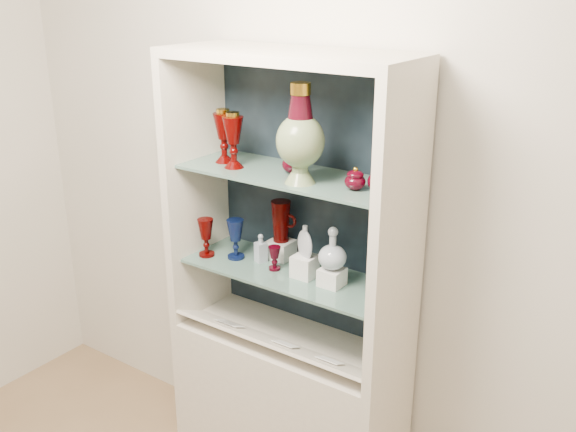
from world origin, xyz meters
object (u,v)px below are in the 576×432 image
Objects in this scene: enamel_urn at (300,134)px; ruby_decanter_a at (292,148)px; ruby_goblet_tall at (206,237)px; clear_square_bottle at (261,248)px; pedestal_lamp_right at (233,140)px; lidded_bowl at (355,178)px; ruby_pitcher at (281,221)px; cameo_medallion at (386,256)px; cobalt_goblet at (236,239)px; ruby_goblet_small at (275,258)px; pedestal_lamp_left at (224,136)px; ruby_decanter_b at (380,164)px; clear_round_decanter at (333,249)px; flat_flask at (305,240)px.

enamel_urn reaches higher than ruby_decanter_a.
clear_square_bottle is at bearing 19.77° from ruby_goblet_tall.
ruby_goblet_tall is (-0.49, 0.01, -0.52)m from enamel_urn.
pedestal_lamp_right is 0.55m from lidded_bowl.
cameo_medallion is (0.52, -0.06, -0.01)m from ruby_pitcher.
pedestal_lamp_right is 1.28× the size of cobalt_goblet.
pedestal_lamp_right is 1.77× the size of clear_square_bottle.
ruby_pitcher is (0.28, 0.16, 0.08)m from ruby_goblet_tall.
enamel_urn is 0.51m from ruby_pitcher.
ruby_goblet_small is at bearing -18.78° from clear_square_bottle.
ruby_decanter_a is at bearing 171.05° from lidded_bowl.
pedestal_lamp_left is 0.43m from ruby_pitcher.
lidded_bowl is (0.63, -0.02, -0.07)m from pedestal_lamp_left.
lidded_bowl is 0.69× the size of clear_square_bottle.
ruby_decanter_b is 0.10m from lidded_bowl.
ruby_decanter_a reaches higher than cameo_medallion.
ruby_goblet_tall is 0.33m from ruby_goblet_small.
ruby_decanter_a is at bearing 137.37° from enamel_urn.
cameo_medallion reaches higher than ruby_goblet_tall.
cameo_medallion is at bearing 7.63° from pedestal_lamp_right.
enamel_urn is 0.47m from clear_round_decanter.
flat_flask is (-0.02, 0.07, -0.45)m from enamel_urn.
ruby_decanter_b is at bearing -2.09° from clear_square_bottle.
pedestal_lamp_right is 0.41m from ruby_pitcher.
cameo_medallion reaches higher than ruby_goblet_small.
ruby_goblet_tall is at bearing -148.27° from flat_flask.
cobalt_goblet is 0.98× the size of ruby_pitcher.
ruby_pitcher is (0.12, 0.15, -0.36)m from pedestal_lamp_right.
lidded_bowl is (0.31, -0.05, -0.06)m from ruby_decanter_a.
cameo_medallion reaches higher than clear_square_bottle.
flat_flask is 1.11× the size of cameo_medallion.
ruby_decanter_b reaches higher than cobalt_goblet.
pedestal_lamp_left is at bearing 174.90° from cobalt_goblet.
cobalt_goblet is (-0.04, 0.04, -0.44)m from pedestal_lamp_right.
flat_flask is 0.13m from clear_round_decanter.
enamel_urn is at bearing -19.84° from ruby_goblet_small.
lidded_bowl is 0.51× the size of ruby_goblet_tall.
flat_flask is at bearing 2.30° from cobalt_goblet.
ruby_decanter_b is at bearing -18.04° from ruby_pitcher.
clear_square_bottle is at bearing 160.55° from enamel_urn.
pedestal_lamp_left is at bearing -159.71° from ruby_pitcher.
pedestal_lamp_right is at bearing -26.64° from pedestal_lamp_left.
ruby_decanter_a is 0.32m from lidded_bowl.
ruby_pitcher is at bearing 59.30° from clear_square_bottle.
ruby_goblet_tall is 0.82m from cameo_medallion.
pedestal_lamp_right is 0.63m from ruby_decanter_b.
ruby_decanter_b reaches higher than cameo_medallion.
lidded_bowl is 0.80m from ruby_goblet_tall.
ruby_goblet_tall is at bearing -177.14° from lidded_bowl.
clear_round_decanter is at bearing -3.63° from clear_square_bottle.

